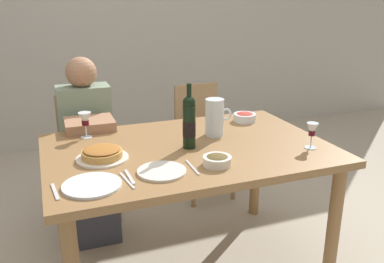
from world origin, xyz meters
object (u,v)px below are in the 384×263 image
Objects in this scene: baked_tart at (102,154)px; chair_right at (201,133)px; wine_glass_right_diner at (312,131)px; salad_bowl at (245,117)px; dining_table at (188,162)px; chair_left at (86,148)px; wine_glass_left_diner at (85,120)px; dinner_plate_right_setting at (92,185)px; water_pitcher at (215,119)px; olive_bowl at (217,160)px; wine_bottle at (188,122)px; dinner_plate_left_setting at (162,171)px; diner_left at (89,143)px.

chair_right reaches higher than baked_tart.
wine_glass_right_diner is 1.23m from chair_right.
baked_tart reaches higher than salad_bowl.
chair_left is (-0.45, 0.90, -0.17)m from dining_table.
salad_bowl is at bearing 31.61° from dining_table.
dinner_plate_right_setting is (-0.06, -0.65, -0.10)m from wine_glass_left_diner.
salad_bowl is 0.57× the size of dinner_plate_right_setting.
water_pitcher is 0.25× the size of chair_right.
baked_tart is at bearing 43.87° from chair_right.
salad_bowl is 0.97× the size of wine_glass_left_diner.
olive_bowl is at bearing -127.74° from salad_bowl.
olive_bowl is 0.59m from dinner_plate_right_setting.
salad_bowl is at bearing 32.73° from wine_bottle.
dining_table is 5.96× the size of dinner_plate_right_setting.
baked_tart is (-0.46, -0.02, 0.12)m from dining_table.
salad_bowl reaches higher than dinner_plate_left_setting.
chair_left is at bearing 116.53° from dining_table.
dinner_plate_left_setting is (-0.44, -0.40, -0.09)m from water_pitcher.
salad_bowl is 0.17× the size of chair_left.
wine_glass_left_diner is 0.13× the size of diner_left.
dining_table is 10.75× the size of wine_glass_right_diner.
dining_table is at bearing 157.26° from wine_glass_right_diner.
dining_table is at bearing -148.39° from salad_bowl.
chair_right is at bearing 64.05° from dining_table.
wine_glass_right_diner is (1.09, -0.60, -0.01)m from wine_glass_left_diner.
baked_tart is 1.33m from chair_right.
chair_left is at bearing 85.25° from dinner_plate_right_setting.
wine_glass_right_diner reaches higher than chair_right.
baked_tart is 0.30× the size of chair_right.
olive_bowl is 0.61× the size of dinner_plate_left_setting.
chair_left is 1.00× the size of chair_right.
dinner_plate_right_setting is (-1.05, -0.62, -0.02)m from salad_bowl.
baked_tart is at bearing 90.15° from chair_left.
olive_bowl is 0.83m from wine_glass_left_diner.
salad_bowl is (0.96, 0.33, 0.00)m from baked_tart.
chair_left reaches higher than olive_bowl.
diner_left is at bearing 123.32° from wine_bottle.
dining_table is 0.64m from dinner_plate_right_setting.
chair_right is (-0.15, 1.17, -0.36)m from wine_glass_right_diner.
baked_tart is at bearing 179.82° from wine_bottle.
dining_table is at bearing 117.32° from chair_left.
wine_bottle is 1.34× the size of baked_tart.
chair_left is (-0.66, 0.78, -0.36)m from water_pitcher.
chair_right reaches higher than dinner_plate_right_setting.
chair_left is at bearing -0.73° from chair_right.
water_pitcher is 0.85× the size of dinner_plate_right_setting.
baked_tart is at bearing 167.42° from wine_glass_right_diner.
chair_right is at bearing 64.22° from wine_bottle.
dinner_plate_right_setting is at bearing -150.65° from dining_table.
wine_glass_left_diner is 0.67m from chair_left.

